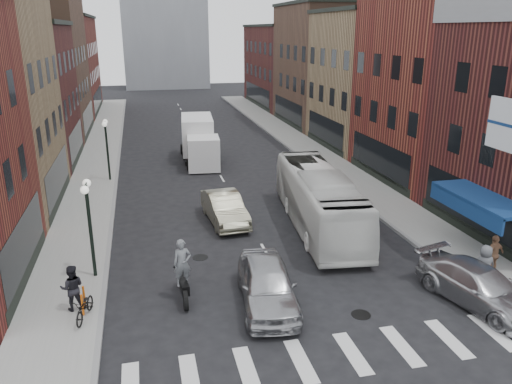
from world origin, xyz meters
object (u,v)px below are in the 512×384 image
transit_bus (318,199)px  motorcycle_rider (183,272)px  ped_left_solo (72,288)px  ped_right_c (484,266)px  streetlamp_far (106,139)px  sedan_left_far (225,208)px  parked_bicycle (85,307)px  curb_car (479,286)px  sedan_left_near (267,284)px  ped_right_b (494,254)px  bike_rack (83,301)px  box_truck (199,141)px  streetlamp_near (88,212)px

transit_bus → motorcycle_rider: bearing=-136.3°
ped_left_solo → ped_right_c: bearing=172.1°
streetlamp_far → sedan_left_far: (6.21, -8.98, -2.13)m
parked_bicycle → sedan_left_far: bearing=65.9°
curb_car → sedan_left_near: bearing=153.5°
parked_bicycle → ped_right_b: bearing=12.3°
motorcycle_rider → ped_right_b: 12.54m
bike_rack → box_truck: 21.73m
sedan_left_near → streetlamp_far: bearing=116.4°
sedan_left_far → ped_left_solo: bearing=-136.2°
bike_rack → motorcycle_rider: size_ratio=0.33×
bike_rack → streetlamp_near: bearing=85.8°
streetlamp_far → ped_right_b: streetlamp_far is taller
box_truck → ped_left_solo: box_truck is taller
box_truck → curb_car: (7.42, -23.20, -0.91)m
streetlamp_far → transit_bus: 15.26m
ped_right_c → sedan_left_near: bearing=5.7°
parked_bicycle → streetlamp_near: bearing=101.5°
parked_bicycle → curb_car: bearing=5.1°
bike_rack → transit_bus: size_ratio=0.07×
motorcycle_rider → ped_left_solo: size_ratio=1.42×
sedan_left_near → ped_left_solo: (-6.85, 1.02, 0.17)m
ped_left_solo → sedan_left_far: bearing=-133.1°
box_truck → motorcycle_rider: 20.64m
curb_car → transit_bus: bearing=96.5°
motorcycle_rider → curb_car: (10.54, -2.80, -0.41)m
parked_bicycle → transit_bus: bearing=44.2°
bike_rack → ped_left_solo: 0.59m
box_truck → bike_rack: bearing=-102.9°
bike_rack → curb_car: (14.10, -2.55, 0.17)m
sedan_left_near → ped_left_solo: 6.93m
parked_bicycle → ped_left_solo: (-0.44, 0.71, 0.43)m
curb_car → streetlamp_far: bearing=112.0°
motorcycle_rider → sedan_left_near: (2.95, -1.09, -0.30)m
streetlamp_near → streetlamp_far: (0.00, 14.00, 0.00)m
transit_bus → ped_left_solo: transit_bus is taller
transit_bus → ped_right_b: 8.48m
streetlamp_near → transit_bus: bearing=16.9°
streetlamp_far → parked_bicycle: bearing=-90.3°
box_truck → ped_right_b: (9.37, -21.44, -0.65)m
streetlamp_near → ped_left_solo: 3.21m
box_truck → ped_right_c: size_ratio=4.63×
sedan_left_far → sedan_left_near: bearing=-93.7°
box_truck → sedan_left_near: size_ratio=1.59×
motorcycle_rider → ped_right_b: (12.50, -1.04, -0.15)m
streetlamp_far → sedan_left_near: (6.31, -17.54, -2.08)m
ped_left_solo → ped_right_c: ped_left_solo is taller
streetlamp_far → transit_bus: size_ratio=0.38×
streetlamp_far → sedan_left_near: 18.76m
sedan_left_far → parked_bicycle: 10.39m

